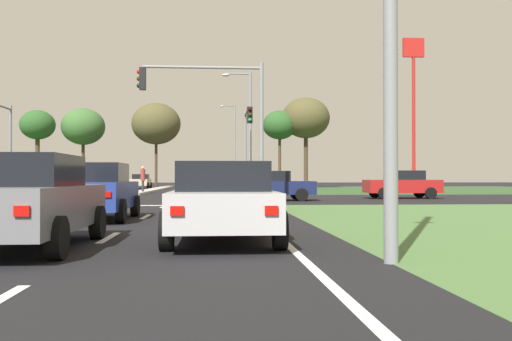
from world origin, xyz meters
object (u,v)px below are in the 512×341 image
traffic_signal_far_left (0,131)px  treeline_sixth (280,126)px  pedestrian_at_median (143,176)px  treeline_third (83,127)px  treeline_fifth (306,118)px  car_blue_eighth (96,191)px  treeline_fourth (156,124)px  traffic_signal_far_right (247,135)px  street_lamp_fourth (234,142)px  car_grey_fifth (23,201)px  street_lamp_third (248,126)px  car_silver_near (222,201)px  car_red_second (403,184)px  fastfood_pole_sign (413,81)px  traffic_signal_near_right (218,106)px  car_navy_fourth (272,185)px  car_beige_third (141,181)px  treeline_second (38,126)px  car_maroon_sixth (219,188)px

traffic_signal_far_left → treeline_sixth: size_ratio=0.68×
traffic_signal_far_left → pedestrian_at_median: traffic_signal_far_left is taller
treeline_third → treeline_fifth: treeline_fifth is taller
car_blue_eighth → treeline_fourth: 49.59m
traffic_signal_far_right → street_lamp_fourth: (0.26, 33.64, 1.63)m
car_grey_fifth → treeline_fifth: treeline_fifth is taller
treeline_fifth → pedestrian_at_median: bearing=-126.9°
car_blue_eighth → treeline_sixth: treeline_sixth is taller
treeline_fourth → street_lamp_third: bearing=-71.2°
street_lamp_fourth → treeline_sixth: bearing=-52.6°
car_silver_near → car_red_second: bearing=63.4°
street_lamp_fourth → treeline_fifth: size_ratio=0.98×
traffic_signal_far_left → car_silver_near: bearing=-62.3°
street_lamp_fourth → treeline_third: 17.61m
fastfood_pole_sign → treeline_fourth: 29.68m
traffic_signal_near_right → pedestrian_at_median: size_ratio=3.30×
car_blue_eighth → street_lamp_third: street_lamp_third is taller
car_silver_near → car_navy_fourth: 18.64m
traffic_signal_far_right → fastfood_pole_sign: fastfood_pole_sign is taller
treeline_fourth → treeline_sixth: (13.83, -2.09, -0.28)m
traffic_signal_far_right → treeline_fifth: bearing=73.4°
car_red_second → fastfood_pole_sign: 18.78m
traffic_signal_near_right → treeline_third: (-14.95, 41.00, 2.61)m
street_lamp_fourth → treeline_third: size_ratio=1.11×
car_beige_third → treeline_second: (-11.39, 1.93, 6.03)m
car_red_second → car_navy_fourth: car_red_second is taller
traffic_signal_far_left → treeline_fourth: treeline_fourth is taller
traffic_signal_near_right → treeline_second: treeline_second is taller
car_maroon_sixth → traffic_signal_far_right: 16.39m
traffic_signal_near_right → car_grey_fifth: bearing=-102.5°
traffic_signal_far_left → pedestrian_at_median: (7.86, 6.78, -2.76)m
fastfood_pole_sign → car_blue_eighth: bearing=-123.0°
car_silver_near → car_maroon_sixth: (-0.01, 9.31, 0.05)m
car_silver_near → street_lamp_fourth: 59.17m
car_beige_third → treeline_fifth: bearing=-175.0°
car_red_second → pedestrian_at_median: size_ratio=2.22×
car_grey_fifth → street_lamp_fourth: size_ratio=0.45×
car_red_second → car_maroon_sixth: size_ratio=0.92×
car_silver_near → treeline_fourth: treeline_fourth is taller
traffic_signal_far_left → fastfood_pole_sign: 32.35m
car_grey_fifth → car_maroon_sixth: bearing=72.0°
traffic_signal_far_right → treeline_fourth: 30.73m
car_maroon_sixth → traffic_signal_far_left: bearing=129.6°
car_red_second → treeline_third: bearing=36.7°
car_grey_fifth → street_lamp_fourth: 60.31m
car_navy_fourth → fastfood_pole_sign: size_ratio=0.33×
car_red_second → treeline_third: size_ratio=0.46×
street_lamp_third → treeline_fourth: 27.71m
fastfood_pole_sign → treeline_fifth: 17.71m
car_silver_near → traffic_signal_far_left: (-13.32, 25.37, 3.29)m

